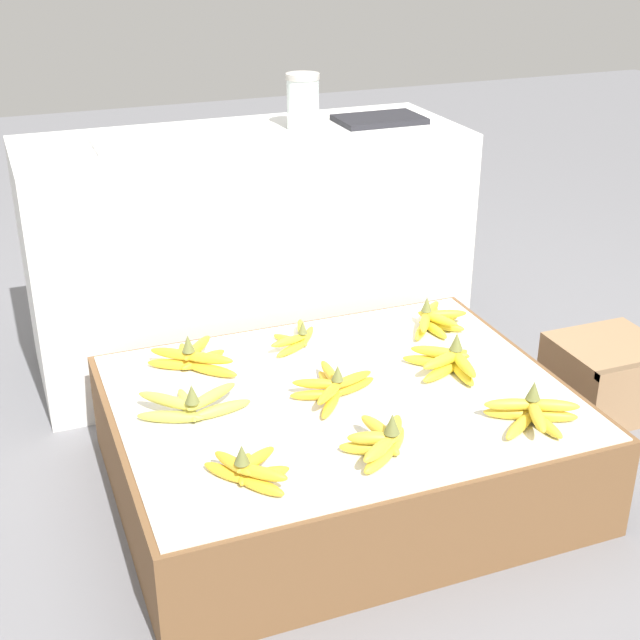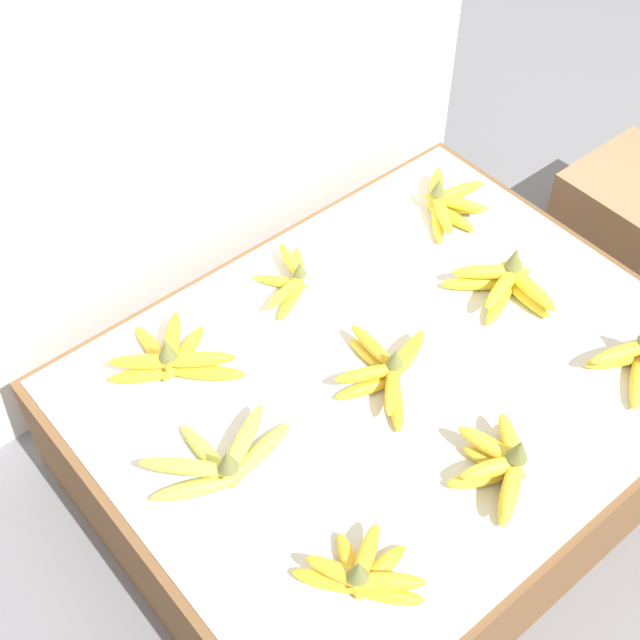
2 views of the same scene
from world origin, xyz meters
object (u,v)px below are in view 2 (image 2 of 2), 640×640
object	(u,v)px
banana_bunch_middle_left	(220,460)
banana_bunch_back_midright	(447,202)
banana_bunch_front_midleft	(501,465)
banana_bunch_middle_midright	(505,284)
banana_bunch_middle_midleft	(386,369)
banana_bunch_front_left	(362,574)
banana_bunch_back_left	(173,358)
banana_bunch_back_midleft	(290,279)
wooden_crate	(633,211)

from	to	relation	value
banana_bunch_middle_left	banana_bunch_back_midright	bearing A→B (deg)	16.14
banana_bunch_front_midleft	banana_bunch_middle_midright	bearing A→B (deg)	41.39
banana_bunch_middle_left	banana_bunch_middle_midright	distance (m)	0.68
banana_bunch_middle_midright	banana_bunch_back_midright	distance (m)	0.27
banana_bunch_front_midleft	banana_bunch_middle_midleft	size ratio (longest dim) A/B	0.78
banana_bunch_front_left	banana_bunch_front_midleft	distance (m)	0.31
banana_bunch_back_midright	banana_bunch_middle_midleft	bearing A→B (deg)	-148.33
banana_bunch_middle_midleft	banana_bunch_middle_midright	size ratio (longest dim) A/B	1.07
banana_bunch_middle_midleft	banana_bunch_middle_midright	world-z (taller)	banana_bunch_middle_midright
banana_bunch_front_left	banana_bunch_back_midright	size ratio (longest dim) A/B	0.91
banana_bunch_front_midleft	banana_bunch_middle_midleft	world-z (taller)	banana_bunch_front_midleft
banana_bunch_back_midright	banana_bunch_back_left	bearing A→B (deg)	178.70
banana_bunch_front_left	banana_bunch_middle_midright	bearing A→B (deg)	23.80
banana_bunch_back_left	banana_bunch_back_midleft	world-z (taller)	banana_bunch_back_left
banana_bunch_back_left	banana_bunch_back_midright	bearing A→B (deg)	-1.30
banana_bunch_front_midleft	banana_bunch_back_midleft	size ratio (longest dim) A/B	1.06
banana_bunch_middle_midleft	banana_bunch_back_midleft	distance (m)	0.30
banana_bunch_middle_midright	banana_bunch_back_midleft	distance (m)	0.43
banana_bunch_front_left	banana_bunch_back_midright	distance (m)	0.90
banana_bunch_front_left	banana_bunch_back_midright	bearing A→B (deg)	36.39
banana_bunch_front_left	banana_bunch_middle_midright	size ratio (longest dim) A/B	0.83
banana_bunch_back_midright	banana_bunch_middle_left	bearing A→B (deg)	-163.86
banana_bunch_back_midleft	banana_bunch_middle_left	bearing A→B (deg)	-144.10
banana_bunch_front_left	banana_bunch_back_left	xyz separation A→B (m)	(0.01, 0.55, 0.00)
wooden_crate	banana_bunch_back_left	xyz separation A→B (m)	(-1.22, 0.20, 0.20)
wooden_crate	banana_bunch_back_midleft	bearing A→B (deg)	166.55
banana_bunch_middle_left	banana_bunch_back_left	size ratio (longest dim) A/B	1.17
banana_bunch_back_left	banana_bunch_back_midleft	distance (m)	0.30
banana_bunch_middle_midright	banana_bunch_back_midright	bearing A→B (deg)	70.19
wooden_crate	banana_bunch_middle_left	xyz separation A→B (m)	(-1.29, -0.04, 0.20)
banana_bunch_middle_midleft	banana_bunch_back_left	xyz separation A→B (m)	(-0.29, 0.28, 0.00)
banana_bunch_front_left	banana_bunch_front_midleft	xyz separation A→B (m)	(0.31, -0.01, 0.00)
banana_bunch_back_midleft	banana_bunch_front_midleft	bearing A→B (deg)	-90.46
wooden_crate	banana_bunch_front_left	world-z (taller)	banana_bunch_front_left
wooden_crate	banana_bunch_back_midleft	size ratio (longest dim) A/B	1.74
banana_bunch_middle_midright	banana_bunch_back_left	size ratio (longest dim) A/B	0.93
banana_bunch_back_midleft	banana_bunch_back_left	bearing A→B (deg)	-175.49
banana_bunch_front_midleft	banana_bunch_middle_left	size ratio (longest dim) A/B	0.66
banana_bunch_front_midleft	banana_bunch_back_midleft	xyz separation A→B (m)	(0.00, 0.58, -0.01)
banana_bunch_front_left	banana_bunch_back_left	bearing A→B (deg)	88.62
banana_bunch_front_midleft	banana_bunch_back_midleft	world-z (taller)	banana_bunch_front_midleft
wooden_crate	banana_bunch_middle_midright	distance (m)	0.64
banana_bunch_front_left	wooden_crate	bearing A→B (deg)	16.01
banana_bunch_front_midleft	banana_bunch_back_midright	world-z (taller)	banana_bunch_front_midleft
wooden_crate	banana_bunch_middle_midleft	world-z (taller)	banana_bunch_middle_midleft
banana_bunch_middle_midright	banana_bunch_back_left	bearing A→B (deg)	156.37
wooden_crate	banana_bunch_back_left	world-z (taller)	banana_bunch_back_left
wooden_crate	banana_bunch_middle_left	distance (m)	1.30
banana_bunch_middle_left	banana_bunch_back_midleft	world-z (taller)	banana_bunch_middle_left
banana_bunch_middle_left	banana_bunch_back_midright	xyz separation A→B (m)	(0.78, 0.22, -0.00)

